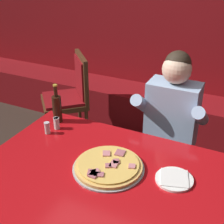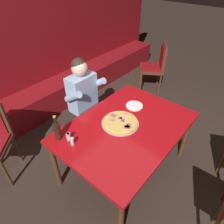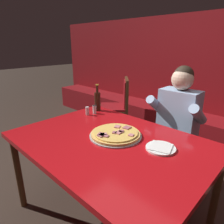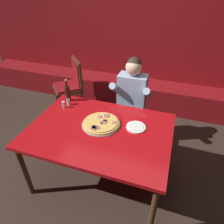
{
  "view_description": "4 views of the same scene",
  "coord_description": "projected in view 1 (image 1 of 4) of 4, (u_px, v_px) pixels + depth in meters",
  "views": [
    {
      "loc": [
        0.64,
        -1.21,
        1.9
      ],
      "look_at": [
        -0.12,
        0.35,
        0.99
      ],
      "focal_mm": 50.0,
      "sensor_mm": 36.0,
      "label": 1
    },
    {
      "loc": [
        -1.36,
        -0.94,
        2.25
      ],
      "look_at": [
        -0.13,
        0.1,
        0.99
      ],
      "focal_mm": 32.0,
      "sensor_mm": 36.0,
      "label": 2
    },
    {
      "loc": [
        0.97,
        -0.99,
        1.47
      ],
      "look_at": [
        -0.09,
        0.12,
        0.94
      ],
      "focal_mm": 32.0,
      "sensor_mm": 36.0,
      "label": 3
    },
    {
      "loc": [
        0.65,
        -1.51,
        2.11
      ],
      "look_at": [
        0.11,
        0.09,
        0.95
      ],
      "focal_mm": 32.0,
      "sensor_mm": 36.0,
      "label": 4
    }
  ],
  "objects": [
    {
      "name": "shaker_red_pepper_flakes",
      "position": [
        56.0,
        124.0,
        2.2
      ],
      "size": [
        0.04,
        0.04,
        0.09
      ],
      "color": "silver",
      "rests_on": "main_dining_table"
    },
    {
      "name": "booth_bench",
      "position": [
        181.0,
        117.0,
        3.47
      ],
      "size": [
        6.46,
        0.48,
        0.46
      ],
      "primitive_type": "cube",
      "color": "maroon",
      "rests_on": "ground_plane"
    },
    {
      "name": "beer_bottle",
      "position": [
        57.0,
        108.0,
        2.26
      ],
      "size": [
        0.07,
        0.07,
        0.29
      ],
      "color": "black",
      "rests_on": "main_dining_table"
    },
    {
      "name": "dining_chair_by_booth",
      "position": [
        71.0,
        93.0,
        3.21
      ],
      "size": [
        0.62,
        0.62,
        0.98
      ],
      "color": "#4C2D19",
      "rests_on": "ground_plane"
    },
    {
      "name": "booth_wall_panel",
      "position": [
        195.0,
        47.0,
        3.39
      ],
      "size": [
        6.8,
        0.16,
        1.9
      ],
      "primitive_type": "cube",
      "color": "maroon",
      "rests_on": "ground_plane"
    },
    {
      "name": "main_dining_table",
      "position": [
        104.0,
        186.0,
        1.77
      ],
      "size": [
        1.5,
        1.07,
        0.77
      ],
      "color": "#4C2D19",
      "rests_on": "ground_plane"
    },
    {
      "name": "diner_seated_blue_shirt",
      "position": [
        168.0,
        128.0,
        2.33
      ],
      "size": [
        0.53,
        0.53,
        1.27
      ],
      "color": "black",
      "rests_on": "ground_plane"
    },
    {
      "name": "plate_white_paper",
      "position": [
        174.0,
        179.0,
        1.72
      ],
      "size": [
        0.21,
        0.21,
        0.02
      ],
      "color": "white",
      "rests_on": "main_dining_table"
    },
    {
      "name": "pizza",
      "position": [
        108.0,
        166.0,
        1.8
      ],
      "size": [
        0.42,
        0.42,
        0.05
      ],
      "color": "#9E9EA3",
      "rests_on": "main_dining_table"
    },
    {
      "name": "shaker_oregano",
      "position": [
        57.0,
        124.0,
        2.19
      ],
      "size": [
        0.04,
        0.04,
        0.09
      ],
      "color": "silver",
      "rests_on": "main_dining_table"
    },
    {
      "name": "shaker_black_pepper",
      "position": [
        47.0,
        128.0,
        2.14
      ],
      "size": [
        0.04,
        0.04,
        0.09
      ],
      "color": "silver",
      "rests_on": "main_dining_table"
    }
  ]
}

